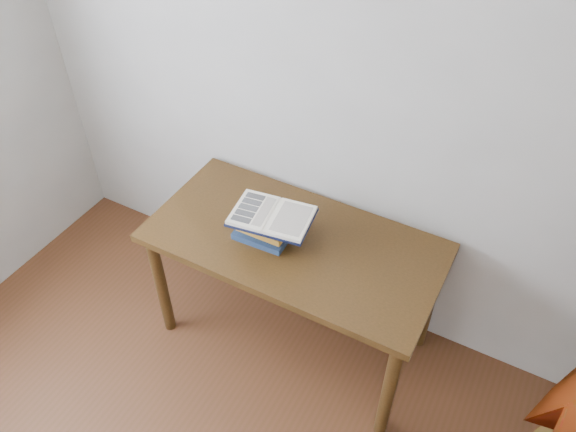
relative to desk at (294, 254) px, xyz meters
The scene contains 3 objects.
desk is the anchor object (origin of this frame).
book_stack 0.22m from the desk, 165.82° to the right, with size 0.25×0.20×0.15m.
open_book 0.28m from the desk, 143.99° to the right, with size 0.38×0.29×0.03m.
Camera 1 is at (0.79, -0.22, 2.56)m, focal length 35.00 mm.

